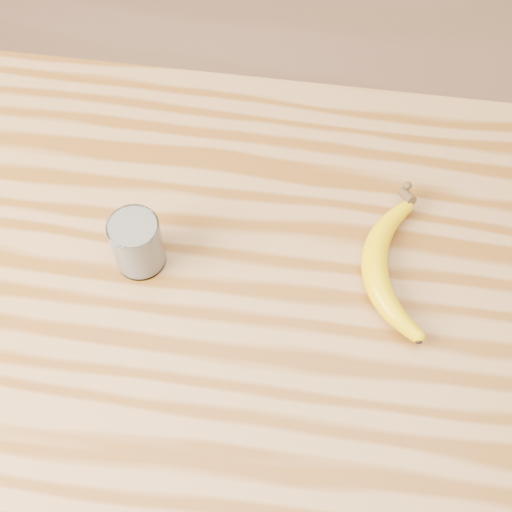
# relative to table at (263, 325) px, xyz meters

# --- Properties ---
(room) EXTENTS (4.04, 4.04, 2.70)m
(room) POSITION_rel_table_xyz_m (0.00, 0.00, 0.58)
(room) COLOR brown
(room) RESTS_ON ground
(table) EXTENTS (1.20, 0.80, 0.90)m
(table) POSITION_rel_table_xyz_m (0.00, 0.00, 0.00)
(table) COLOR olive
(table) RESTS_ON ground
(smoothie_glass) EXTENTS (0.07, 0.07, 0.09)m
(smoothie_glass) POSITION_rel_table_xyz_m (-0.18, 0.02, 0.18)
(smoothie_glass) COLOR white
(smoothie_glass) RESTS_ON table
(banana) EXTENTS (0.15, 0.32, 0.04)m
(banana) POSITION_rel_table_xyz_m (0.15, 0.04, 0.15)
(banana) COLOR #E3B100
(banana) RESTS_ON table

